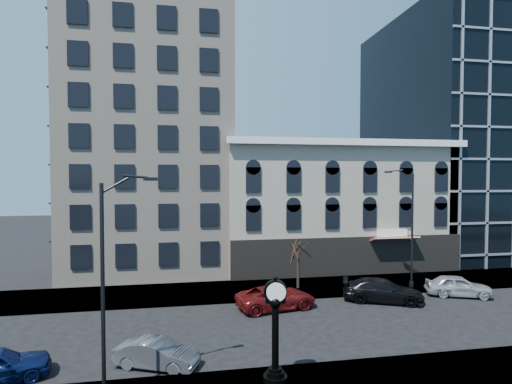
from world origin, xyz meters
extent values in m
plane|color=black|center=(0.00, 0.00, 0.00)|extent=(160.00, 160.00, 0.00)
cube|color=#9B9A8D|center=(0.00, 8.00, 0.06)|extent=(160.00, 6.00, 0.12)
cube|color=beige|center=(-6.00, 19.00, 19.00)|extent=(15.00, 15.00, 38.00)
cube|color=#A49C87|center=(12.00, 16.00, 6.00)|extent=(22.00, 10.00, 12.00)
cube|color=white|center=(12.00, 10.80, 12.20)|extent=(22.60, 0.80, 0.60)
cube|color=black|center=(12.00, 10.95, 1.80)|extent=(22.00, 0.30, 3.60)
cube|color=maroon|center=(16.00, 10.40, 3.40)|extent=(4.50, 1.18, 0.55)
cube|color=black|center=(32.00, 21.00, 14.00)|extent=(20.00, 20.00, 28.00)
cylinder|color=black|center=(0.98, -6.45, 0.26)|extent=(1.05, 1.05, 0.29)
cylinder|color=black|center=(0.98, -6.45, 0.50)|extent=(0.76, 0.76, 0.19)
cylinder|color=black|center=(0.98, -6.45, 0.67)|extent=(0.57, 0.57, 0.15)
cylinder|color=black|center=(0.98, -6.45, 2.13)|extent=(0.31, 0.31, 2.77)
sphere|color=black|center=(0.98, -6.45, 3.61)|extent=(0.54, 0.54, 0.54)
cube|color=black|center=(0.98, -6.45, 3.70)|extent=(0.88, 0.36, 0.24)
cylinder|color=black|center=(0.98, -6.45, 4.09)|extent=(1.03, 0.48, 0.99)
cylinder|color=white|center=(0.98, -6.62, 4.09)|extent=(0.83, 0.17, 0.84)
cylinder|color=white|center=(0.98, -6.29, 4.09)|extent=(0.83, 0.17, 0.84)
sphere|color=black|center=(0.98, -6.45, 4.66)|extent=(0.19, 0.19, 0.19)
cylinder|color=black|center=(-6.07, -6.51, 4.44)|extent=(0.16, 0.16, 8.65)
cube|color=black|center=(-4.22, -6.02, 8.92)|extent=(0.59, 0.35, 0.14)
cylinder|color=black|center=(15.26, 6.36, 4.71)|extent=(0.17, 0.17, 9.18)
cylinder|color=black|center=(15.26, 6.36, 0.33)|extent=(0.38, 0.38, 0.43)
cube|color=black|center=(13.38, 7.12, 9.46)|extent=(0.63, 0.44, 0.15)
cylinder|color=black|center=(6.10, 7.70, 1.57)|extent=(0.23, 0.23, 2.90)
imported|color=#595B60|center=(-4.19, -3.90, 0.65)|extent=(4.19, 2.80, 1.30)
imported|color=maroon|center=(3.29, 3.40, 0.76)|extent=(5.88, 3.52, 1.53)
imported|color=black|center=(11.26, 3.53, 0.82)|extent=(6.12, 4.33, 1.65)
imported|color=#A5A8AD|center=(17.53, 3.75, 0.79)|extent=(5.02, 3.42, 1.59)
camera|label=1|loc=(-2.83, -23.02, 8.96)|focal=28.00mm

